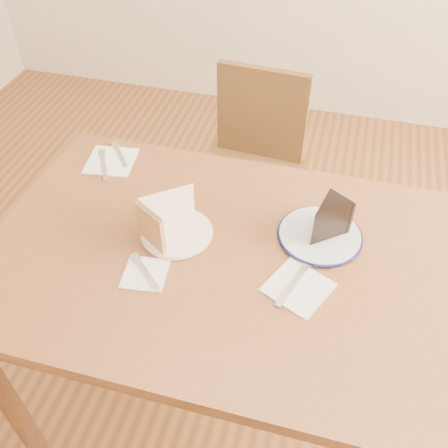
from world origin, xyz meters
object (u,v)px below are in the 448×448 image
Objects in this scene: carrot_cake at (174,215)px; chocolate_cake at (325,222)px; plate_cream at (177,233)px; plate_navy at (320,235)px; table at (219,278)px; chair_far at (250,172)px.

carrot_cake is 0.39m from chocolate_cake.
plate_cream is 0.39m from chocolate_cake.
carrot_cake is at bearing 43.68° from chocolate_cake.
carrot_cake is (-0.37, -0.08, 0.06)m from plate_navy.
plate_navy is at bearing 27.36° from table.
chocolate_cake is at bearing 12.88° from plate_cream.
plate_navy reaches higher than table.
carrot_cake is at bearing 88.85° from chair_far.
chocolate_cake reaches higher than plate_navy.
plate_navy is 2.02× the size of chocolate_cake.
table is at bearing 14.63° from carrot_cake.
plate_cream is 1.73× the size of chocolate_cake.
plate_navy is (0.31, -0.57, 0.29)m from chair_far.
chair_far is at bearing 116.64° from carrot_cake.
plate_navy is (0.24, 0.12, 0.10)m from table.
chair_far is (-0.07, 0.69, -0.18)m from table.
chair_far reaches higher than plate_cream.
chocolate_cake is at bearing 43.83° from carrot_cake.
plate_cream is at bearing -166.20° from plate_navy.
plate_cream is 0.38m from plate_navy.
plate_cream is 1.32× the size of carrot_cake.
plate_cream is 0.86× the size of plate_navy.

